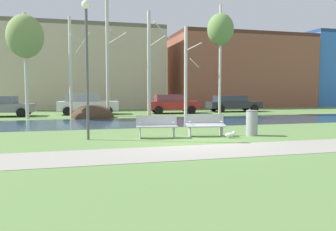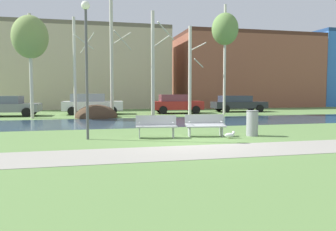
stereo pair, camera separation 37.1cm
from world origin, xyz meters
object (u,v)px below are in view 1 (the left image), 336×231
trash_bin (252,123)px  streetlamp (87,47)px  parked_van_nearest_grey (2,106)px  parked_sedan_second_white (87,104)px  bench_left (157,126)px  seagull (230,135)px  parked_hatch_third_red (172,103)px  bench_right (205,124)px  parked_wagon_fourth_dark (233,103)px

trash_bin → streetlamp: bearing=175.4°
parked_van_nearest_grey → parked_sedan_second_white: (5.92, 0.59, 0.06)m
bench_left → seagull: bearing=-16.1°
seagull → streetlamp: size_ratio=0.09×
streetlamp → bench_left: bearing=-4.1°
streetlamp → parked_hatch_third_red: size_ratio=1.24×
bench_right → parked_van_nearest_grey: (-10.23, 13.46, 0.30)m
parked_van_nearest_grey → streetlamp: bearing=-67.1°
bench_left → parked_hatch_third_red: bearing=72.1°
bench_left → bench_right: 2.01m
bench_right → parked_wagon_fourth_dark: (8.13, 14.35, 0.28)m
bench_right → parked_hatch_third_red: bearing=80.0°
bench_right → parked_hatch_third_red: size_ratio=0.40×
bench_left → seagull: (2.74, -0.79, -0.34)m
bench_right → seagull: 1.13m
trash_bin → seagull: bearing=-158.9°
parked_van_nearest_grey → parked_hatch_third_red: bearing=1.0°
streetlamp → parked_wagon_fourth_dark: 19.24m
bench_right → parked_wagon_fourth_dark: bearing=60.5°
bench_right → trash_bin: trash_bin is taller
parked_van_nearest_grey → bench_left: bearing=-58.6°
streetlamp → parked_wagon_fourth_dark: (12.74, 14.16, -2.69)m
streetlamp → parked_van_nearest_grey: (-5.62, 13.27, -2.67)m
parked_sedan_second_white → parked_wagon_fourth_dark: (12.44, 0.30, -0.08)m
parked_wagon_fourth_dark → parked_van_nearest_grey: bearing=-177.2°
parked_hatch_third_red → parked_wagon_fourth_dark: 5.75m
trash_bin → seagull: 1.31m
streetlamp → parked_sedan_second_white: size_ratio=1.10×
streetlamp → parked_hatch_third_red: (7.03, 13.49, -2.64)m
bench_left → parked_van_nearest_grey: 15.77m
bench_left → streetlamp: streetlamp is taller
bench_left → parked_sedan_second_white: parked_sedan_second_white is taller
parked_van_nearest_grey → parked_wagon_fourth_dark: size_ratio=0.92×
bench_right → parked_sedan_second_white: size_ratio=0.36×
trash_bin → seagull: (-1.16, -0.45, -0.40)m
parked_hatch_third_red → parked_wagon_fourth_dark: size_ratio=0.87×
parked_hatch_third_red → bench_left: bearing=-107.9°
trash_bin → streetlamp: (-6.51, 0.53, 2.91)m
trash_bin → parked_van_nearest_grey: size_ratio=0.24×
bench_right → parked_sedan_second_white: bearing=107.1°
parked_van_nearest_grey → parked_wagon_fourth_dark: 18.38m
parked_van_nearest_grey → parked_sedan_second_white: 5.95m
bench_right → parked_hatch_third_red: (2.42, 13.67, 0.33)m
trash_bin → parked_van_nearest_grey: 18.37m
trash_bin → parked_wagon_fourth_dark: size_ratio=0.22×
bench_left → parked_hatch_third_red: 14.38m
seagull → parked_hatch_third_red: parked_hatch_third_red is taller
bench_right → parked_hatch_third_red: 13.89m
parked_sedan_second_white → parked_hatch_third_red: bearing=-3.1°
bench_left → parked_sedan_second_white: bearing=99.3°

